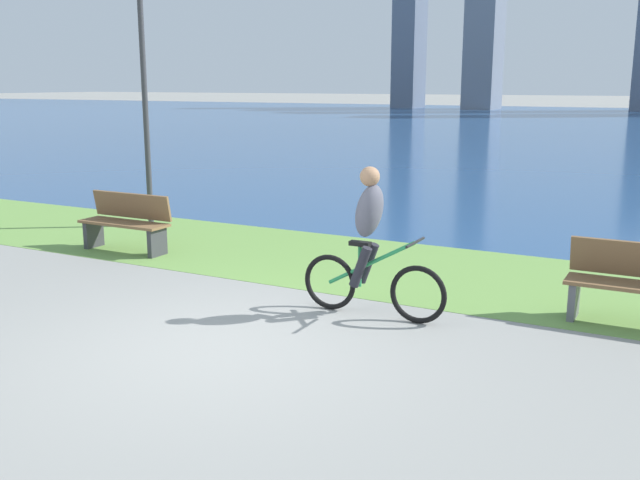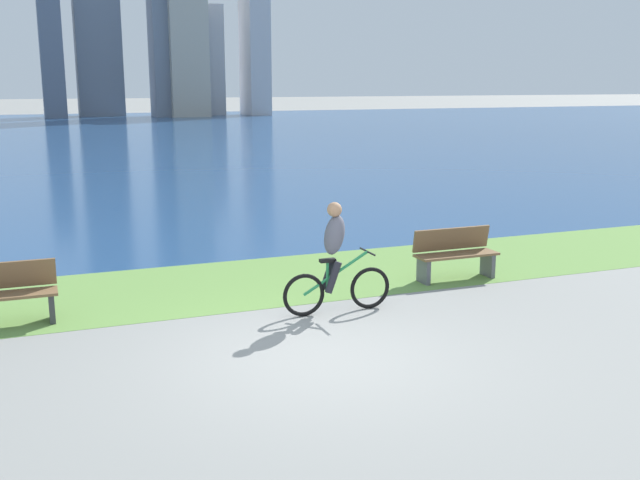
% 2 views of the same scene
% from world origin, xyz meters
% --- Properties ---
extents(ground_plane, '(300.00, 300.00, 0.00)m').
position_xyz_m(ground_plane, '(0.00, 0.00, 0.00)').
color(ground_plane, gray).
extents(grass_strip_bayside, '(120.00, 3.20, 0.01)m').
position_xyz_m(grass_strip_bayside, '(0.00, 3.74, 0.00)').
color(grass_strip_bayside, '#6B9947').
rests_on(grass_strip_bayside, ground).
extents(bay_water_surface, '(300.00, 70.89, 0.00)m').
position_xyz_m(bay_water_surface, '(0.00, 40.78, 0.00)').
color(bay_water_surface, navy).
rests_on(bay_water_surface, ground).
extents(cyclist_lead, '(1.73, 0.52, 1.69)m').
position_xyz_m(cyclist_lead, '(0.92, 1.60, 0.84)').
color(cyclist_lead, black).
rests_on(cyclist_lead, ground).
extents(bench_near_path, '(1.50, 0.47, 0.90)m').
position_xyz_m(bench_near_path, '(-3.73, 2.78, 0.45)').
color(bench_near_path, brown).
rests_on(bench_near_path, ground).
extents(bench_far_along_path, '(1.50, 0.47, 0.90)m').
position_xyz_m(bench_far_along_path, '(3.62, 2.65, 0.45)').
color(bench_far_along_path, brown).
rests_on(bench_far_along_path, ground).
extents(city_skyline_far_shore, '(44.25, 8.46, 27.92)m').
position_xyz_m(city_skyline_far_shore, '(3.10, 67.23, 10.57)').
color(city_skyline_far_shore, slate).
rests_on(city_skyline_far_shore, ground).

